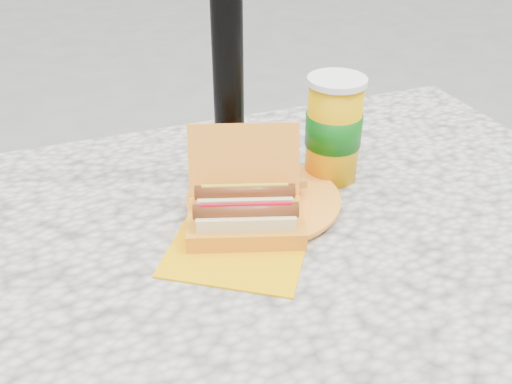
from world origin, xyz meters
name	(u,v)px	position (x,y,z in m)	size (l,w,h in m)	color
picnic_table	(263,279)	(0.00, 0.00, 0.64)	(1.20, 0.80, 0.75)	beige
hotdog_box	(245,212)	(-0.03, 0.00, 0.78)	(0.21, 0.20, 0.14)	orange
fries_plate	(261,201)	(0.01, 0.05, 0.76)	(0.33, 0.35, 0.05)	#F6AB00
soda_cup	(334,129)	(0.17, 0.10, 0.84)	(0.10, 0.10, 0.18)	#E5A200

